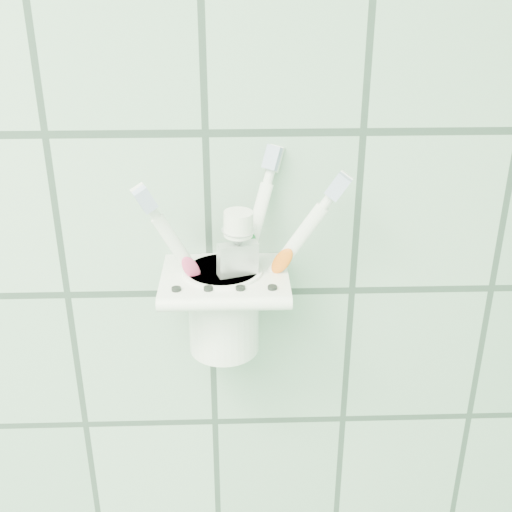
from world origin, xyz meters
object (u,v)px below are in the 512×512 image
at_px(toothbrush_pink, 233,248).
at_px(toothpaste_tube, 235,270).
at_px(holder_bracket, 225,281).
at_px(cup, 224,306).
at_px(toothbrush_orange, 223,243).
at_px(toothbrush_blue, 220,255).

height_order(toothbrush_pink, toothpaste_tube, toothbrush_pink).
bearing_deg(toothpaste_tube, holder_bracket, 139.08).
bearing_deg(cup, toothpaste_tube, -33.77).
bearing_deg(toothbrush_orange, toothpaste_tube, -31.65).
distance_m(holder_bracket, toothbrush_pink, 0.03).
xyz_separation_m(toothbrush_pink, toothpaste_tube, (0.00, -0.02, -0.02)).
bearing_deg(toothbrush_orange, toothbrush_blue, -74.58).
distance_m(toothbrush_blue, toothpaste_tube, 0.03).
xyz_separation_m(holder_bracket, toothbrush_blue, (-0.00, -0.01, 0.04)).
height_order(holder_bracket, toothpaste_tube, toothpaste_tube).
height_order(holder_bracket, toothbrush_blue, toothbrush_blue).
xyz_separation_m(holder_bracket, toothbrush_orange, (-0.00, 0.01, 0.04)).
relative_size(cup, toothbrush_orange, 0.44).
relative_size(holder_bracket, cup, 1.36).
distance_m(cup, toothbrush_blue, 0.07).
height_order(toothbrush_pink, toothbrush_blue, toothbrush_blue).
xyz_separation_m(holder_bracket, toothpaste_tube, (0.01, -0.00, 0.01)).
relative_size(holder_bracket, toothbrush_orange, 0.60).
distance_m(toothbrush_pink, toothbrush_orange, 0.01).
relative_size(toothbrush_blue, toothpaste_tube, 1.39).
height_order(cup, toothpaste_tube, toothpaste_tube).
xyz_separation_m(cup, toothbrush_orange, (0.00, 0.01, 0.07)).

